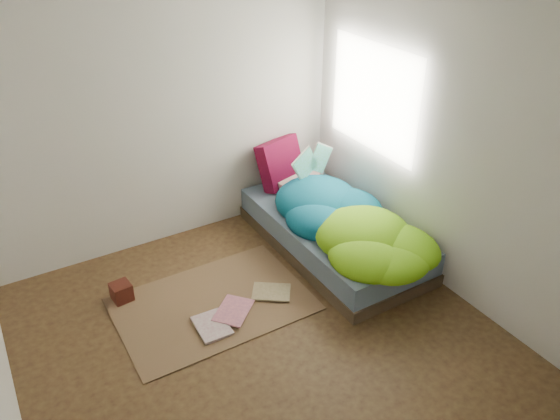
% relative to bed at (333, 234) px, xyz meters
% --- Properties ---
extents(ground, '(3.50, 3.50, 0.00)m').
position_rel_bed_xyz_m(ground, '(-1.22, -0.72, -0.17)').
color(ground, '#3B2316').
rests_on(ground, ground).
extents(room_walls, '(3.54, 3.54, 2.62)m').
position_rel_bed_xyz_m(room_walls, '(-1.21, -0.71, 1.46)').
color(room_walls, silver).
rests_on(room_walls, ground).
extents(bed, '(1.00, 2.00, 0.34)m').
position_rel_bed_xyz_m(bed, '(0.00, 0.00, 0.00)').
color(bed, '#3D2E21').
rests_on(bed, ground).
extents(duvet, '(0.96, 1.84, 0.34)m').
position_rel_bed_xyz_m(duvet, '(0.00, -0.22, 0.34)').
color(duvet, '#064D6B').
rests_on(duvet, bed).
extents(rug, '(1.60, 1.10, 0.01)m').
position_rel_bed_xyz_m(rug, '(-1.37, -0.17, -0.16)').
color(rug, brown).
rests_on(rug, ground).
extents(pillow_floral, '(0.65, 0.52, 0.13)m').
position_rel_bed_xyz_m(pillow_floral, '(0.06, 0.80, 0.24)').
color(pillow_floral, white).
rests_on(pillow_floral, bed).
extents(pillow_magenta, '(0.52, 0.29, 0.50)m').
position_rel_bed_xyz_m(pillow_magenta, '(-0.07, 0.87, 0.42)').
color(pillow_magenta, '#53052A').
rests_on(pillow_magenta, bed).
extents(open_book, '(0.46, 0.19, 0.27)m').
position_rel_bed_xyz_m(open_book, '(0.09, 0.51, 0.65)').
color(open_book, green).
rests_on(open_book, duvet).
extents(wooden_box, '(0.17, 0.17, 0.16)m').
position_rel_bed_xyz_m(wooden_box, '(-2.01, 0.28, -0.08)').
color(wooden_box, '#3E110E').
rests_on(wooden_box, rug).
extents(floor_book_a, '(0.26, 0.35, 0.03)m').
position_rel_bed_xyz_m(floor_book_a, '(-1.62, -0.43, -0.14)').
color(floor_book_a, silver).
rests_on(floor_book_a, rug).
extents(floor_book_b, '(0.43, 0.43, 0.03)m').
position_rel_bed_xyz_m(floor_book_b, '(-1.36, -0.27, -0.14)').
color(floor_book_b, pink).
rests_on(floor_book_b, rug).
extents(floor_book_c, '(0.41, 0.39, 0.02)m').
position_rel_bed_xyz_m(floor_book_c, '(-0.94, -0.41, -0.14)').
color(floor_book_c, tan).
rests_on(floor_book_c, rug).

